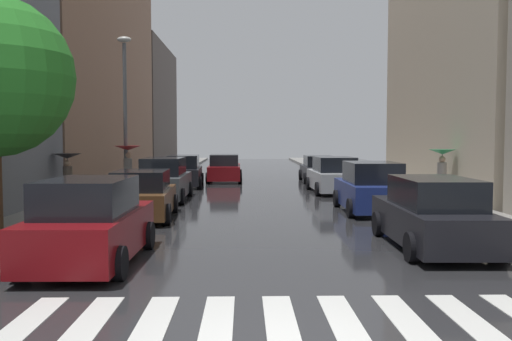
{
  "coord_description": "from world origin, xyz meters",
  "views": [
    {
      "loc": [
        -0.52,
        -6.28,
        2.62
      ],
      "look_at": [
        -0.01,
        16.64,
        1.22
      ],
      "focal_mm": 37.79,
      "sensor_mm": 36.0,
      "label": 1
    }
  ],
  "objects_px": {
    "parked_car_right_second": "(371,189)",
    "pedestrian_foreground": "(442,162)",
    "parked_car_left_second": "(142,196)",
    "parked_car_right_third": "(334,176)",
    "parked_car_left_fourth": "(184,172)",
    "parked_car_right_fourth": "(319,169)",
    "lamp_post_left": "(125,104)",
    "parked_car_right_nearest": "(432,215)",
    "parked_car_left_third": "(164,180)",
    "pedestrian_near_tree": "(67,165)",
    "pedestrian_by_kerb": "(128,158)",
    "parked_car_left_nearest": "(90,224)",
    "car_midroad": "(225,169)"
  },
  "relations": [
    {
      "from": "parked_car_left_fourth",
      "to": "parked_car_right_second",
      "type": "height_order",
      "value": "parked_car_right_second"
    },
    {
      "from": "parked_car_right_fourth",
      "to": "pedestrian_near_tree",
      "type": "relative_size",
      "value": 2.39
    },
    {
      "from": "lamp_post_left",
      "to": "pedestrian_near_tree",
      "type": "bearing_deg",
      "value": -136.28
    },
    {
      "from": "parked_car_left_nearest",
      "to": "lamp_post_left",
      "type": "xyz_separation_m",
      "value": [
        -1.84,
        11.83,
        3.21
      ]
    },
    {
      "from": "pedestrian_foreground",
      "to": "pedestrian_by_kerb",
      "type": "height_order",
      "value": "pedestrian_by_kerb"
    },
    {
      "from": "parked_car_left_second",
      "to": "lamp_post_left",
      "type": "xyz_separation_m",
      "value": [
        -1.74,
        5.66,
        3.3
      ]
    },
    {
      "from": "parked_car_left_fourth",
      "to": "parked_car_right_nearest",
      "type": "xyz_separation_m",
      "value": [
        7.68,
        -16.24,
        -0.0
      ]
    },
    {
      "from": "pedestrian_near_tree",
      "to": "parked_car_left_third",
      "type": "bearing_deg",
      "value": -142.36
    },
    {
      "from": "parked_car_right_fourth",
      "to": "parked_car_left_fourth",
      "type": "bearing_deg",
      "value": 112.03
    },
    {
      "from": "parked_car_right_second",
      "to": "pedestrian_foreground",
      "type": "relative_size",
      "value": 2.15
    },
    {
      "from": "pedestrian_by_kerb",
      "to": "parked_car_left_third",
      "type": "bearing_deg",
      "value": 171.43
    },
    {
      "from": "parked_car_left_second",
      "to": "pedestrian_foreground",
      "type": "bearing_deg",
      "value": -72.67
    },
    {
      "from": "parked_car_right_nearest",
      "to": "parked_car_right_third",
      "type": "height_order",
      "value": "parked_car_right_third"
    },
    {
      "from": "parked_car_left_nearest",
      "to": "car_midroad",
      "type": "xyz_separation_m",
      "value": [
        2.03,
        20.93,
        -0.06
      ]
    },
    {
      "from": "parked_car_left_fourth",
      "to": "lamp_post_left",
      "type": "distance_m",
      "value": 6.9
    },
    {
      "from": "parked_car_left_second",
      "to": "parked_car_right_fourth",
      "type": "height_order",
      "value": "parked_car_left_second"
    },
    {
      "from": "parked_car_left_third",
      "to": "parked_car_right_second",
      "type": "xyz_separation_m",
      "value": [
        7.8,
        -3.81,
        -0.01
      ]
    },
    {
      "from": "parked_car_left_second",
      "to": "parked_car_right_third",
      "type": "height_order",
      "value": "parked_car_right_third"
    },
    {
      "from": "parked_car_left_third",
      "to": "parked_car_left_fourth",
      "type": "bearing_deg",
      "value": -0.82
    },
    {
      "from": "pedestrian_by_kerb",
      "to": "parked_car_left_fourth",
      "type": "bearing_deg",
      "value": -99.0
    },
    {
      "from": "pedestrian_near_tree",
      "to": "lamp_post_left",
      "type": "bearing_deg",
      "value": -119.59
    },
    {
      "from": "parked_car_right_second",
      "to": "lamp_post_left",
      "type": "bearing_deg",
      "value": 66.5
    },
    {
      "from": "parked_car_right_nearest",
      "to": "parked_car_left_third",
      "type": "bearing_deg",
      "value": 39.02
    },
    {
      "from": "car_midroad",
      "to": "parked_car_right_second",
      "type": "bearing_deg",
      "value": -157.64
    },
    {
      "from": "parked_car_right_nearest",
      "to": "lamp_post_left",
      "type": "distance_m",
      "value": 14.47
    },
    {
      "from": "parked_car_left_fourth",
      "to": "lamp_post_left",
      "type": "height_order",
      "value": "lamp_post_left"
    },
    {
      "from": "parked_car_left_nearest",
      "to": "pedestrian_by_kerb",
      "type": "xyz_separation_m",
      "value": [
        -1.77,
        11.87,
        0.93
      ]
    },
    {
      "from": "parked_car_left_second",
      "to": "parked_car_right_nearest",
      "type": "bearing_deg",
      "value": -124.19
    },
    {
      "from": "pedestrian_near_tree",
      "to": "pedestrian_by_kerb",
      "type": "relative_size",
      "value": 0.87
    },
    {
      "from": "parked_car_left_second",
      "to": "pedestrian_near_tree",
      "type": "height_order",
      "value": "pedestrian_near_tree"
    },
    {
      "from": "parked_car_left_nearest",
      "to": "pedestrian_near_tree",
      "type": "bearing_deg",
      "value": 21.02
    },
    {
      "from": "parked_car_left_nearest",
      "to": "parked_car_left_second",
      "type": "xyz_separation_m",
      "value": [
        -0.09,
        6.18,
        -0.09
      ]
    },
    {
      "from": "parked_car_left_second",
      "to": "car_midroad",
      "type": "distance_m",
      "value": 14.9
    },
    {
      "from": "parked_car_right_nearest",
      "to": "parked_car_right_fourth",
      "type": "xyz_separation_m",
      "value": [
        -0.02,
        19.24,
        -0.05
      ]
    },
    {
      "from": "parked_car_left_third",
      "to": "parked_car_left_fourth",
      "type": "height_order",
      "value": "parked_car_left_third"
    },
    {
      "from": "parked_car_left_nearest",
      "to": "parked_car_left_fourth",
      "type": "height_order",
      "value": "parked_car_left_nearest"
    },
    {
      "from": "parked_car_right_second",
      "to": "pedestrian_foreground",
      "type": "bearing_deg",
      "value": -52.23
    },
    {
      "from": "parked_car_left_third",
      "to": "parked_car_right_fourth",
      "type": "distance_m",
      "value": 12.08
    },
    {
      "from": "parked_car_right_fourth",
      "to": "parked_car_left_third",
      "type": "bearing_deg",
      "value": 140.59
    },
    {
      "from": "parked_car_right_second",
      "to": "parked_car_right_third",
      "type": "xyz_separation_m",
      "value": [
        -0.2,
        6.7,
        -0.02
      ]
    },
    {
      "from": "parked_car_left_nearest",
      "to": "parked_car_left_third",
      "type": "distance_m",
      "value": 11.4
    },
    {
      "from": "parked_car_left_second",
      "to": "parked_car_left_fourth",
      "type": "height_order",
      "value": "parked_car_left_fourth"
    },
    {
      "from": "car_midroad",
      "to": "parked_car_left_fourth",
      "type": "bearing_deg",
      "value": 147.42
    },
    {
      "from": "parked_car_right_fourth",
      "to": "pedestrian_foreground",
      "type": "bearing_deg",
      "value": -160.69
    },
    {
      "from": "parked_car_right_fourth",
      "to": "lamp_post_left",
      "type": "distance_m",
      "value": 13.34
    },
    {
      "from": "pedestrian_foreground",
      "to": "lamp_post_left",
      "type": "height_order",
      "value": "lamp_post_left"
    },
    {
      "from": "parked_car_right_fourth",
      "to": "lamp_post_left",
      "type": "height_order",
      "value": "lamp_post_left"
    },
    {
      "from": "parked_car_right_fourth",
      "to": "car_midroad",
      "type": "xyz_separation_m",
      "value": [
        -5.59,
        0.29,
        0.03
      ]
    },
    {
      "from": "parked_car_left_nearest",
      "to": "parked_car_right_second",
      "type": "relative_size",
      "value": 1.0
    },
    {
      "from": "parked_car_right_nearest",
      "to": "car_midroad",
      "type": "xyz_separation_m",
      "value": [
        -5.62,
        19.53,
        -0.02
      ]
    }
  ]
}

